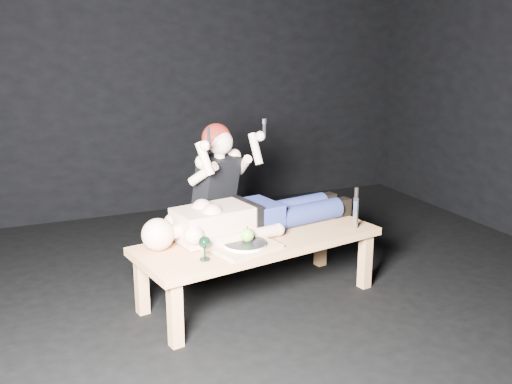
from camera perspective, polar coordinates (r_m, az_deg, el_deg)
ground at (r=3.93m, az=2.85°, el=-11.28°), size 5.00×5.00×0.00m
back_wall at (r=5.86m, az=-7.94°, el=12.66°), size 5.00×0.00×5.00m
table at (r=3.94m, az=0.29°, el=-7.57°), size 1.73×0.90×0.45m
lying_man at (r=3.95m, az=-0.23°, el=-1.99°), size 1.70×0.78×0.26m
kneeling_woman at (r=4.27m, az=-4.57°, el=-0.53°), size 0.85×0.89×1.19m
serving_tray at (r=3.64m, az=-1.10°, el=-5.48°), size 0.47×0.39×0.02m
plate at (r=3.64m, az=-1.10°, el=-5.15°), size 0.33×0.33×0.02m
apple at (r=3.63m, az=-0.86°, el=-4.27°), size 0.09×0.09×0.09m
goblet at (r=3.47m, az=-5.09°, el=-5.55°), size 0.08×0.08×0.15m
fork_flat at (r=3.51m, az=-3.72°, el=-6.52°), size 0.06×0.17×0.01m
knife_flat at (r=3.75m, az=2.30°, el=-5.03°), size 0.02×0.18×0.01m
spoon_flat at (r=3.77m, az=1.33°, el=-4.91°), size 0.13×0.14×0.01m
carving_knife at (r=4.04m, az=9.82°, el=-1.57°), size 0.04×0.05×0.29m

